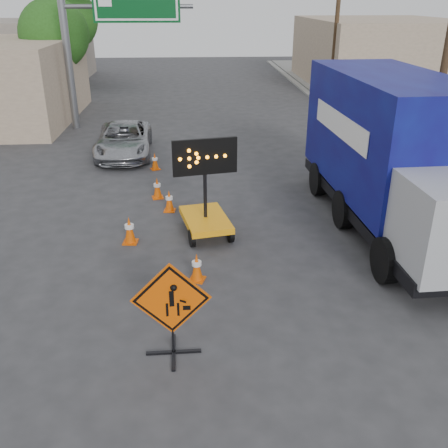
{
  "coord_description": "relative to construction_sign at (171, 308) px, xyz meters",
  "views": [
    {
      "loc": [
        -0.67,
        -7.26,
        6.0
      ],
      "look_at": [
        -0.05,
        2.57,
        1.51
      ],
      "focal_mm": 40.0,
      "sensor_mm": 36.0,
      "label": 1
    }
  ],
  "objects": [
    {
      "name": "ground",
      "position": [
        1.13,
        -0.18,
        -1.0
      ],
      "size": [
        100.0,
        100.0,
        0.0
      ],
      "primitive_type": "plane",
      "color": "#2D2D30",
      "rests_on": "ground"
    },
    {
      "name": "curb_right",
      "position": [
        8.33,
        14.82,
        -0.94
      ],
      "size": [
        0.4,
        60.0,
        0.12
      ],
      "primitive_type": "cube",
      "color": "gray",
      "rests_on": "ground"
    },
    {
      "name": "sidewalk_right",
      "position": [
        10.63,
        14.82,
        -0.92
      ],
      "size": [
        4.0,
        60.0,
        0.15
      ],
      "primitive_type": "cube",
      "color": "gray",
      "rests_on": "ground"
    },
    {
      "name": "storefront_left_far",
      "position": [
        -13.87,
        33.82,
        1.2
      ],
      "size": [
        12.0,
        10.0,
        4.4
      ],
      "primitive_type": "cube",
      "color": "gray",
      "rests_on": "ground"
    },
    {
      "name": "building_right_far",
      "position": [
        14.13,
        29.82,
        1.3
      ],
      "size": [
        10.0,
        14.0,
        4.6
      ],
      "primitive_type": "cube",
      "color": "tan",
      "rests_on": "ground"
    },
    {
      "name": "highway_gantry",
      "position": [
        -3.3,
        17.77,
        4.07
      ],
      "size": [
        6.18,
        0.38,
        6.9
      ],
      "color": "slate",
      "rests_on": "ground"
    },
    {
      "name": "utility_pole_far",
      "position": [
        9.13,
        23.82,
        3.69
      ],
      "size": [
        1.8,
        0.26,
        9.0
      ],
      "color": "#3F2C1B",
      "rests_on": "ground"
    },
    {
      "name": "tree_left_near",
      "position": [
        -6.87,
        21.82,
        3.16
      ],
      "size": [
        3.71,
        3.71,
        6.03
      ],
      "color": "#3F2C1B",
      "rests_on": "ground"
    },
    {
      "name": "tree_left_far",
      "position": [
        -7.87,
        29.82,
        3.6
      ],
      "size": [
        4.1,
        4.1,
        6.66
      ],
      "color": "#3F2C1B",
      "rests_on": "ground"
    },
    {
      "name": "construction_sign",
      "position": [
        0.0,
        0.0,
        0.0
      ],
      "size": [
        1.43,
        1.01,
        1.9
      ],
      "rotation": [
        0.0,
        0.0,
        0.02
      ],
      "color": "black",
      "rests_on": "ground"
    },
    {
      "name": "arrow_board",
      "position": [
        0.75,
        5.08,
        -0.39
      ],
      "size": [
        1.7,
        2.09,
        2.71
      ],
      "rotation": [
        0.0,
        0.0,
        0.2
      ],
      "color": "#FE9F0E",
      "rests_on": "ground"
    },
    {
      "name": "pickup_truck",
      "position": [
        -2.37,
        12.86,
        -0.35
      ],
      "size": [
        2.36,
        4.77,
        1.3
      ],
      "primitive_type": "imported",
      "rotation": [
        0.0,
        0.0,
        0.04
      ],
      "color": "#A2A4A9",
      "rests_on": "ground"
    },
    {
      "name": "box_truck",
      "position": [
        5.89,
        5.32,
        0.88
      ],
      "size": [
        3.06,
        8.81,
        4.14
      ],
      "rotation": [
        0.0,
        0.0,
        0.04
      ],
      "color": "black",
      "rests_on": "ground"
    },
    {
      "name": "cone_a",
      "position": [
        0.47,
        2.6,
        -0.65
      ],
      "size": [
        0.44,
        0.44,
        0.69
      ],
      "rotation": [
        0.0,
        0.0,
        -0.31
      ],
      "color": "#DD4E04",
      "rests_on": "ground"
    },
    {
      "name": "cone_b",
      "position": [
        -1.29,
        4.65,
        -0.62
      ],
      "size": [
        0.41,
        0.41,
        0.75
      ],
      "rotation": [
        0.0,
        0.0,
        -0.09
      ],
      "color": "#DD4E04",
      "rests_on": "ground"
    },
    {
      "name": "cone_c",
      "position": [
        -0.31,
        6.77,
        -0.66
      ],
      "size": [
        0.37,
        0.37,
        0.67
      ],
      "rotation": [
        0.0,
        0.0,
        -0.1
      ],
      "color": "#DD4E04",
      "rests_on": "ground"
    },
    {
      "name": "cone_d",
      "position": [
        -0.74,
        7.89,
        -0.65
      ],
      "size": [
        0.42,
        0.42,
        0.7
      ],
      "rotation": [
        0.0,
        0.0,
        0.2
      ],
      "color": "#DD4E04",
      "rests_on": "ground"
    },
    {
      "name": "cone_e",
      "position": [
        -1.0,
        10.89,
        -0.68
      ],
      "size": [
        0.43,
        0.43,
        0.65
      ],
      "rotation": [
        0.0,
        0.0,
        0.42
      ],
      "color": "#DD4E04",
      "rests_on": "ground"
    }
  ]
}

